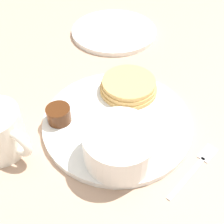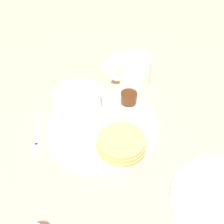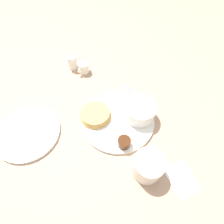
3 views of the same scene
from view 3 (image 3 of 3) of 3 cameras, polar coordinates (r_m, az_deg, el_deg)
ground_plane at (r=0.68m, az=1.75°, el=-2.69°), size 4.00×4.00×0.00m
plate at (r=0.67m, az=1.76°, el=-2.42°), size 0.28×0.28×0.01m
pancake_stack at (r=0.67m, az=-5.46°, el=-0.77°), size 0.12×0.12×0.03m
bowl at (r=0.66m, az=9.06°, el=0.53°), size 0.12×0.12×0.06m
syrup_cup at (r=0.61m, az=3.97°, el=-9.86°), size 0.05×0.05×0.03m
butter_ramekin at (r=0.67m, az=11.22°, el=-1.08°), size 0.04×0.04×0.04m
coffee_mug at (r=0.57m, az=11.67°, el=-16.71°), size 0.11×0.10×0.08m
creamer_pitcher_near at (r=0.85m, az=-9.24°, el=14.07°), size 0.05×0.06×0.05m
creamer_pitcher_far at (r=0.88m, az=-12.69°, el=15.54°), size 0.04×0.07×0.07m
fork at (r=0.77m, az=6.95°, el=6.74°), size 0.12×0.09×0.00m
napkin at (r=0.63m, az=21.78°, el=-19.57°), size 0.11×0.09×0.00m
far_plate at (r=0.71m, az=-25.69°, el=-6.20°), size 0.23×0.23×0.01m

